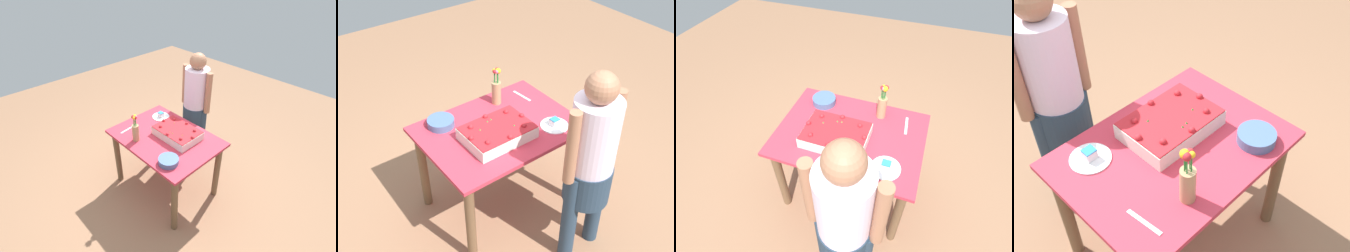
# 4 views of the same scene
# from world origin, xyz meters

# --- Properties ---
(ground_plane) EXTENTS (8.00, 8.00, 0.00)m
(ground_plane) POSITION_xyz_m (0.00, 0.00, 0.00)
(ground_plane) COLOR #9A6D4F
(dining_table) EXTENTS (1.13, 0.83, 0.77)m
(dining_table) POSITION_xyz_m (0.00, 0.00, 0.63)
(dining_table) COLOR #C53244
(dining_table) RESTS_ON ground_plane
(sheet_cake) EXTENTS (0.48, 0.34, 0.12)m
(sheet_cake) POSITION_xyz_m (0.08, 0.10, 0.82)
(sheet_cake) COLOR silver
(sheet_cake) RESTS_ON dining_table
(serving_plate_with_slice) EXTENTS (0.21, 0.21, 0.06)m
(serving_plate_with_slice) POSITION_xyz_m (-0.34, 0.23, 0.79)
(serving_plate_with_slice) COLOR white
(serving_plate_with_slice) RESTS_ON dining_table
(cake_knife) EXTENTS (0.04, 0.19, 0.00)m
(cake_knife) POSITION_xyz_m (-0.40, -0.22, 0.77)
(cake_knife) COLOR silver
(cake_knife) RESTS_ON dining_table
(flower_vase) EXTENTS (0.07, 0.07, 0.31)m
(flower_vase) POSITION_xyz_m (-0.18, -0.27, 0.91)
(flower_vase) COLOR tan
(flower_vase) RESTS_ON dining_table
(fruit_bowl) EXTENTS (0.20, 0.20, 0.06)m
(fruit_bowl) POSITION_xyz_m (0.33, -0.27, 0.80)
(fruit_bowl) COLOR #4C6999
(fruit_bowl) RESTS_ON dining_table
(person_standing) EXTENTS (0.45, 0.31, 1.49)m
(person_standing) POSITION_xyz_m (-0.20, 0.72, 0.85)
(person_standing) COLOR #26394D
(person_standing) RESTS_ON ground_plane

